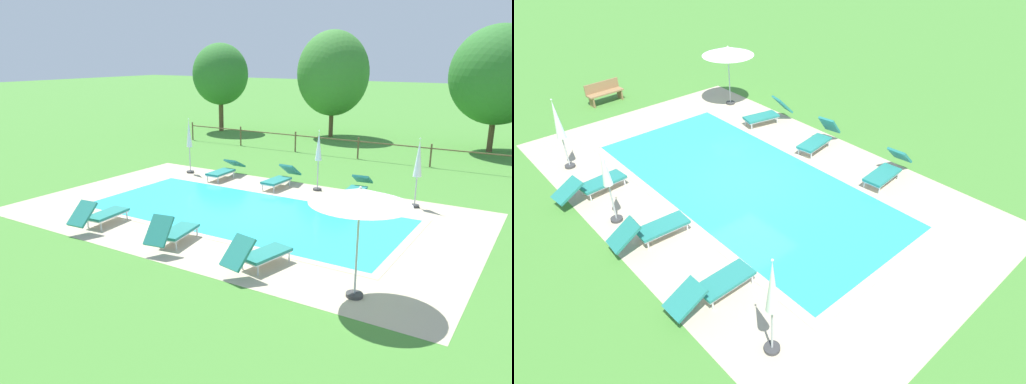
# 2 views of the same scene
# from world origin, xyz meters

# --- Properties ---
(ground_plane) EXTENTS (160.00, 160.00, 0.00)m
(ground_plane) POSITION_xyz_m (0.00, 0.00, 0.00)
(ground_plane) COLOR #478433
(pool_deck_paving) EXTENTS (14.39, 8.76, 0.01)m
(pool_deck_paving) POSITION_xyz_m (0.00, 0.00, 0.00)
(pool_deck_paving) COLOR #BCAD8E
(pool_deck_paving) RESTS_ON ground
(swimming_pool_water) EXTENTS (10.13, 4.50, 0.01)m
(swimming_pool_water) POSITION_xyz_m (0.00, 0.00, 0.01)
(swimming_pool_water) COLOR #2DB7C6
(swimming_pool_water) RESTS_ON ground
(pool_coping_rim) EXTENTS (10.61, 4.98, 0.01)m
(pool_coping_rim) POSITION_xyz_m (0.00, 0.00, 0.01)
(pool_coping_rim) COLOR beige
(pool_coping_rim) RESTS_ON ground
(sun_lounger_north_near_steps) EXTENTS (0.71, 2.05, 0.81)m
(sun_lounger_north_near_steps) POSITION_xyz_m (-0.59, 3.44, 0.37)
(sun_lounger_north_near_steps) COLOR #237A70
(sun_lounger_north_near_steps) RESTS_ON ground
(sun_lounger_north_mid) EXTENTS (0.91, 1.95, 0.97)m
(sun_lounger_north_mid) POSITION_xyz_m (-0.02, -3.32, 0.39)
(sun_lounger_north_mid) COLOR #237A70
(sun_lounger_north_mid) RESTS_ON ground
(sun_lounger_north_far) EXTENTS (0.80, 2.11, 0.72)m
(sun_lounger_north_far) POSITION_xyz_m (2.40, 3.65, 0.35)
(sun_lounger_north_far) COLOR #237A70
(sun_lounger_north_far) RESTS_ON ground
(sun_lounger_north_end) EXTENTS (0.78, 2.01, 0.89)m
(sun_lounger_north_end) POSITION_xyz_m (-2.83, -3.32, 0.38)
(sun_lounger_north_end) COLOR #237A70
(sun_lounger_north_end) RESTS_ON ground
(sun_lounger_south_near_corner) EXTENTS (0.65, 2.09, 0.70)m
(sun_lounger_south_near_corner) POSITION_xyz_m (-3.20, 3.43, 0.35)
(sun_lounger_south_near_corner) COLOR #237A70
(sun_lounger_south_near_corner) RESTS_ON ground
(sun_lounger_south_mid) EXTENTS (0.97, 1.99, 0.94)m
(sun_lounger_south_mid) POSITION_xyz_m (2.69, -3.39, 0.39)
(sun_lounger_south_mid) COLOR #237A70
(sun_lounger_south_mid) RESTS_ON ground
(patio_umbrella_open_foreground) EXTENTS (2.06, 2.06, 2.40)m
(patio_umbrella_open_foreground) POSITION_xyz_m (5.13, -3.50, 2.18)
(patio_umbrella_open_foreground) COLOR #383838
(patio_umbrella_open_foreground) RESTS_ON ground
(patio_umbrella_closed_row_west) EXTENTS (0.32, 0.32, 2.32)m
(patio_umbrella_closed_row_west) POSITION_xyz_m (4.46, 3.56, 1.52)
(patio_umbrella_closed_row_west) COLOR #383838
(patio_umbrella_closed_row_west) RESTS_ON ground
(patio_umbrella_closed_row_mid_west) EXTENTS (0.32, 0.32, 2.26)m
(patio_umbrella_closed_row_mid_west) POSITION_xyz_m (0.81, 3.75, 1.47)
(patio_umbrella_closed_row_mid_west) COLOR #383838
(patio_umbrella_closed_row_mid_west) RESTS_ON ground
(patio_umbrella_closed_row_centre) EXTENTS (0.32, 0.32, 2.33)m
(patio_umbrella_closed_row_centre) POSITION_xyz_m (-5.02, 3.42, 1.51)
(patio_umbrella_closed_row_centre) COLOR #383838
(patio_umbrella_closed_row_centre) RESTS_ON ground
(perimeter_fence) EXTENTS (20.66, 0.08, 1.05)m
(perimeter_fence) POSITION_xyz_m (-0.05, 10.09, 0.69)
(perimeter_fence) COLOR brown
(perimeter_fence) RESTS_ON ground
(tree_far_west) EXTENTS (4.29, 4.29, 6.32)m
(tree_far_west) POSITION_xyz_m (-3.94, 15.59, 3.80)
(tree_far_west) COLOR brown
(tree_far_west) RESTS_ON ground
(tree_centre) EXTENTS (3.60, 3.60, 5.62)m
(tree_centre) POSITION_xyz_m (-11.09, 13.97, 3.66)
(tree_centre) COLOR brown
(tree_centre) RESTS_ON ground
(tree_east_mid) EXTENTS (4.74, 4.74, 6.39)m
(tree_east_mid) POSITION_xyz_m (5.09, 15.42, 3.90)
(tree_east_mid) COLOR brown
(tree_east_mid) RESTS_ON ground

